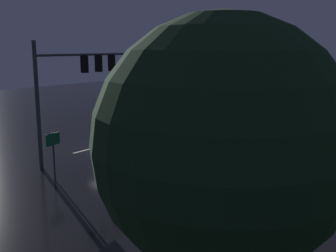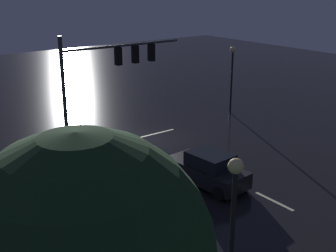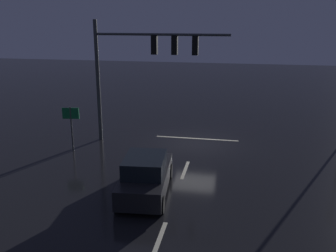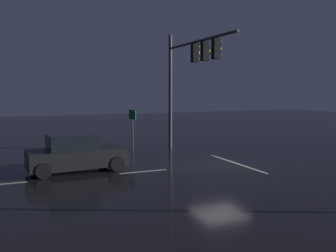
{
  "view_description": "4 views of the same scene",
  "coord_description": "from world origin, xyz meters",
  "px_view_note": "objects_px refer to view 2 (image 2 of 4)",
  "views": [
    {
      "loc": [
        18.32,
        18.86,
        6.66
      ],
      "look_at": [
        -0.25,
        4.57,
        2.01
      ],
      "focal_mm": 42.74,
      "sensor_mm": 36.0,
      "label": 1
    },
    {
      "loc": [
        14.74,
        21.54,
        9.7
      ],
      "look_at": [
        0.56,
        2.56,
        1.78
      ],
      "focal_mm": 46.92,
      "sensor_mm": 36.0,
      "label": 2
    },
    {
      "loc": [
        -2.32,
        20.59,
        7.13
      ],
      "look_at": [
        0.77,
        4.42,
        2.3
      ],
      "focal_mm": 39.88,
      "sensor_mm": 36.0,
      "label": 3
    },
    {
      "loc": [
        -15.62,
        9.24,
        3.68
      ],
      "look_at": [
        -0.85,
        3.13,
        2.12
      ],
      "focal_mm": 39.65,
      "sensor_mm": 36.0,
      "label": 4
    }
  ],
  "objects_px": {
    "traffic_signal_assembly": "(108,70)",
    "street_lamp_left_kerb": "(232,67)",
    "street_lamp_right_kerb": "(233,211)",
    "car_approaching": "(207,169)",
    "route_sign": "(72,148)"
  },
  "relations": [
    {
      "from": "traffic_signal_assembly",
      "to": "route_sign",
      "type": "bearing_deg",
      "value": 32.95
    },
    {
      "from": "traffic_signal_assembly",
      "to": "street_lamp_right_kerb",
      "type": "distance_m",
      "value": 14.32
    },
    {
      "from": "car_approaching",
      "to": "route_sign",
      "type": "bearing_deg",
      "value": -39.36
    },
    {
      "from": "car_approaching",
      "to": "route_sign",
      "type": "xyz_separation_m",
      "value": [
        5.21,
        -4.27,
        1.0
      ]
    },
    {
      "from": "car_approaching",
      "to": "street_lamp_right_kerb",
      "type": "bearing_deg",
      "value": 52.34
    },
    {
      "from": "street_lamp_right_kerb",
      "to": "route_sign",
      "type": "bearing_deg",
      "value": -91.83
    },
    {
      "from": "traffic_signal_assembly",
      "to": "route_sign",
      "type": "relative_size",
      "value": 3.05
    },
    {
      "from": "street_lamp_right_kerb",
      "to": "route_sign",
      "type": "xyz_separation_m",
      "value": [
        -0.37,
        -11.49,
        -1.82
      ]
    },
    {
      "from": "street_lamp_right_kerb",
      "to": "car_approaching",
      "type": "bearing_deg",
      "value": -127.66
    },
    {
      "from": "traffic_signal_assembly",
      "to": "street_lamp_left_kerb",
      "type": "xyz_separation_m",
      "value": [
        -11.35,
        -1.66,
        -1.38
      ]
    },
    {
      "from": "traffic_signal_assembly",
      "to": "street_lamp_right_kerb",
      "type": "height_order",
      "value": "traffic_signal_assembly"
    },
    {
      "from": "traffic_signal_assembly",
      "to": "car_approaching",
      "type": "height_order",
      "value": "traffic_signal_assembly"
    },
    {
      "from": "traffic_signal_assembly",
      "to": "street_lamp_left_kerb",
      "type": "bearing_deg",
      "value": -171.69
    },
    {
      "from": "street_lamp_left_kerb",
      "to": "route_sign",
      "type": "distance_m",
      "value": 15.42
    },
    {
      "from": "car_approaching",
      "to": "street_lamp_left_kerb",
      "type": "xyz_separation_m",
      "value": [
        -9.61,
        -8.18,
        2.75
      ]
    }
  ]
}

